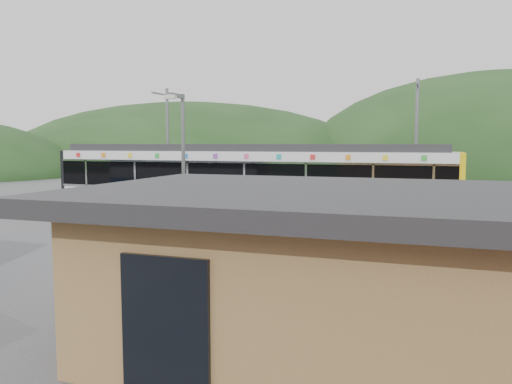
% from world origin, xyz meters
% --- Properties ---
extents(ground, '(120.00, 120.00, 0.00)m').
position_xyz_m(ground, '(0.00, 0.00, 0.00)').
color(ground, '#4C4C4F').
rests_on(ground, ground).
extents(hills, '(146.00, 149.00, 26.00)m').
position_xyz_m(hills, '(6.19, 5.29, 0.00)').
color(hills, '#1E3D19').
rests_on(hills, ground).
extents(platform, '(26.00, 3.20, 0.30)m').
position_xyz_m(platform, '(0.00, 3.30, 0.15)').
color(platform, '#9E9E99').
rests_on(platform, ground).
extents(yellow_line, '(26.00, 0.10, 0.01)m').
position_xyz_m(yellow_line, '(0.00, 2.00, 0.30)').
color(yellow_line, yellow).
rests_on(yellow_line, platform).
extents(train, '(20.44, 3.01, 3.74)m').
position_xyz_m(train, '(-1.15, 6.00, 2.06)').
color(train, black).
rests_on(train, ground).
extents(catenary_mast_west, '(0.18, 1.80, 7.00)m').
position_xyz_m(catenary_mast_west, '(-7.00, 8.56, 3.65)').
color(catenary_mast_west, slate).
rests_on(catenary_mast_west, ground).
extents(catenary_mast_east, '(0.18, 1.80, 7.00)m').
position_xyz_m(catenary_mast_east, '(7.00, 8.56, 3.65)').
color(catenary_mast_east, slate).
rests_on(catenary_mast_east, ground).
extents(station_shelter, '(9.20, 6.20, 3.00)m').
position_xyz_m(station_shelter, '(6.00, -9.01, 1.55)').
color(station_shelter, olive).
rests_on(station_shelter, ground).
extents(lamp_post, '(0.35, 0.96, 5.36)m').
position_xyz_m(lamp_post, '(0.11, -3.42, 3.22)').
color(lamp_post, slate).
rests_on(lamp_post, ground).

